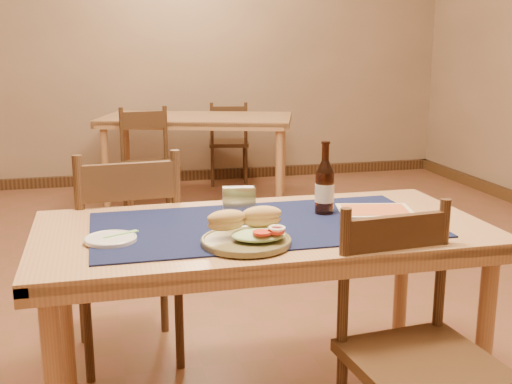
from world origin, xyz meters
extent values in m
cube|color=brown|center=(0.00, 0.00, -0.01)|extent=(6.00, 7.00, 0.02)
cube|color=#A18268|center=(0.00, 3.51, 1.40)|extent=(6.00, 0.02, 2.80)
cylinder|color=#AF8252|center=(0.72, -1.12, 0.35)|extent=(0.06, 0.06, 0.71)
cylinder|color=#AF8252|center=(-0.72, -0.48, 0.35)|extent=(0.06, 0.06, 0.71)
cylinder|color=#AF8252|center=(0.72, -0.48, 0.35)|extent=(0.06, 0.06, 0.71)
cube|color=#AF8252|center=(0.00, -0.80, 0.73)|extent=(1.60, 0.80, 0.04)
cube|color=#11153E|center=(0.00, -0.80, 0.75)|extent=(1.20, 0.60, 0.01)
cube|color=#48311A|center=(0.00, 3.47, 0.05)|extent=(6.00, 0.06, 0.10)
cylinder|color=#AF8252|center=(-0.51, 2.57, 0.35)|extent=(0.06, 0.06, 0.71)
cylinder|color=#AF8252|center=(0.89, 2.10, 0.35)|extent=(0.06, 0.06, 0.71)
cylinder|color=#AF8252|center=(-0.31, 3.19, 0.35)|extent=(0.06, 0.06, 0.71)
cylinder|color=#AF8252|center=(1.10, 2.73, 0.35)|extent=(0.06, 0.06, 0.71)
cube|color=#AF8252|center=(0.29, 2.65, 0.73)|extent=(1.81, 1.29, 0.04)
cylinder|color=#48311A|center=(-0.29, 0.01, 0.24)|extent=(0.04, 0.04, 0.48)
cylinder|color=#48311A|center=(-0.67, -0.02, 0.24)|extent=(0.04, 0.04, 0.48)
cylinder|color=#48311A|center=(-0.26, -0.37, 0.24)|extent=(0.04, 0.04, 0.48)
cylinder|color=#48311A|center=(-0.64, -0.40, 0.24)|extent=(0.04, 0.04, 0.48)
cube|color=#48311A|center=(-0.46, -0.20, 0.48)|extent=(0.48, 0.48, 0.04)
cube|color=#48311A|center=(-0.45, -0.40, 0.85)|extent=(0.38, 0.06, 0.15)
cylinder|color=#48311A|center=(-0.26, -0.38, 0.72)|extent=(0.04, 0.04, 0.49)
cylinder|color=#48311A|center=(-0.64, -0.41, 0.72)|extent=(0.04, 0.04, 0.49)
cube|color=#48311A|center=(0.36, -1.34, 0.44)|extent=(0.45, 0.45, 0.04)
cube|color=#48311A|center=(0.34, -1.16, 0.79)|extent=(0.36, 0.06, 0.14)
cylinder|color=#48311A|center=(0.17, -1.17, 0.67)|extent=(0.04, 0.04, 0.45)
cylinder|color=#48311A|center=(0.52, -1.14, 0.67)|extent=(0.04, 0.04, 0.45)
cylinder|color=#48311A|center=(-0.34, 1.87, 0.22)|extent=(0.03, 0.03, 0.44)
cylinder|color=#48311A|center=(0.01, 1.91, 0.22)|extent=(0.03, 0.03, 0.44)
cylinder|color=#48311A|center=(-0.37, 2.22, 0.22)|extent=(0.03, 0.03, 0.44)
cylinder|color=#48311A|center=(-0.03, 2.25, 0.22)|extent=(0.03, 0.03, 0.44)
cube|color=#48311A|center=(-0.18, 2.06, 0.44)|extent=(0.45, 0.45, 0.04)
cube|color=#48311A|center=(-0.20, 2.25, 0.78)|extent=(0.35, 0.07, 0.14)
cylinder|color=#48311A|center=(-0.38, 2.23, 0.66)|extent=(0.03, 0.03, 0.45)
cylinder|color=#48311A|center=(-0.03, 2.26, 0.66)|extent=(0.03, 0.03, 0.45)
cylinder|color=#48311A|center=(0.88, 3.37, 0.20)|extent=(0.03, 0.03, 0.41)
cylinder|color=#48311A|center=(0.56, 3.43, 0.20)|extent=(0.03, 0.03, 0.41)
cylinder|color=#48311A|center=(0.82, 3.05, 0.20)|extent=(0.03, 0.03, 0.41)
cylinder|color=#48311A|center=(0.50, 3.11, 0.20)|extent=(0.03, 0.03, 0.41)
cube|color=#48311A|center=(0.69, 3.24, 0.41)|extent=(0.44, 0.44, 0.04)
cube|color=#48311A|center=(0.66, 3.07, 0.72)|extent=(0.32, 0.08, 0.13)
cylinder|color=#48311A|center=(0.82, 3.04, 0.61)|extent=(0.03, 0.03, 0.42)
cylinder|color=#48311A|center=(0.50, 3.10, 0.61)|extent=(0.03, 0.03, 0.42)
cylinder|color=brown|center=(-0.11, -1.01, 0.76)|extent=(0.29, 0.29, 0.02)
torus|color=brown|center=(-0.11, -1.01, 0.77)|extent=(0.29, 0.29, 0.01)
ellipsoid|color=#A3BF83|center=(-0.07, -1.03, 0.79)|extent=(0.18, 0.14, 0.03)
ellipsoid|color=tan|center=(-0.17, -0.99, 0.83)|extent=(0.13, 0.07, 0.07)
ellipsoid|color=tan|center=(-0.05, -0.97, 0.83)|extent=(0.13, 0.06, 0.07)
cylinder|color=red|center=(-0.07, -1.07, 0.81)|extent=(0.06, 0.06, 0.01)
cylinder|color=red|center=(-0.02, -1.07, 0.81)|extent=(0.05, 0.05, 0.01)
torus|color=white|center=(-0.02, -1.07, 0.82)|extent=(0.06, 0.06, 0.01)
cylinder|color=silver|center=(-0.53, -0.87, 0.76)|extent=(0.17, 0.17, 0.01)
torus|color=silver|center=(-0.53, -0.87, 0.77)|extent=(0.17, 0.17, 0.01)
cube|color=#7DCC70|center=(-0.51, -0.86, 0.77)|extent=(0.09, 0.05, 0.00)
cube|color=#7DCC70|center=(-0.46, -0.83, 0.77)|extent=(0.03, 0.03, 0.00)
cylinder|color=#401A0B|center=(0.26, -0.71, 0.84)|extent=(0.07, 0.07, 0.16)
cone|color=#401A0B|center=(0.26, -0.71, 0.94)|extent=(0.07, 0.07, 0.04)
cylinder|color=#401A0B|center=(0.26, -0.71, 0.99)|extent=(0.03, 0.03, 0.06)
cylinder|color=#401A0B|center=(0.26, -0.71, 1.03)|extent=(0.03, 0.03, 0.01)
cylinder|color=beige|center=(0.26, -0.71, 0.84)|extent=(0.07, 0.07, 0.07)
cube|color=white|center=(-0.06, -0.69, 0.76)|extent=(0.13, 0.06, 0.00)
cube|color=white|center=(-0.06, -0.71, 0.82)|extent=(0.12, 0.02, 0.11)
cube|color=white|center=(-0.06, -0.67, 0.82)|extent=(0.12, 0.02, 0.11)
cube|color=white|center=(-0.06, -0.69, 0.81)|extent=(0.12, 0.05, 0.10)
cube|color=#386BB6|center=(-0.06, -0.71, 0.82)|extent=(0.08, 0.01, 0.04)
cube|color=beige|center=(0.47, -0.73, 0.76)|extent=(0.32, 0.26, 0.00)
cube|color=#C95F34|center=(0.47, -0.73, 0.76)|extent=(0.27, 0.22, 0.00)
camera|label=1|loc=(-0.55, -2.93, 1.39)|focal=45.00mm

